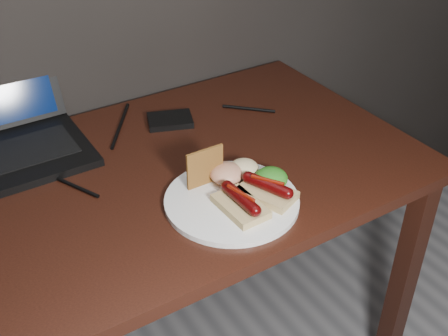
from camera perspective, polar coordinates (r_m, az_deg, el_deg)
desk at (r=1.28m, az=-10.65°, el=-5.13°), size 1.40×0.70×0.75m
hard_drive at (r=1.44m, az=-5.50°, el=4.85°), size 0.13×0.11×0.02m
desk_cables at (r=1.32m, az=-15.23°, el=0.70°), size 1.03×0.35×0.01m
plate at (r=1.15m, az=0.79°, el=-3.34°), size 0.34×0.34×0.01m
bread_sausage_center at (r=1.11m, az=1.70°, el=-3.55°), size 0.07×0.12×0.04m
bread_sausage_right at (r=1.15m, az=4.40°, el=-2.21°), size 0.11×0.13×0.04m
crispbread at (r=1.17m, az=-1.94°, el=0.11°), size 0.09×0.01×0.08m
salad_greens at (r=1.18m, az=4.82°, el=-1.03°), size 0.07×0.07×0.04m
salsa_mound at (r=1.19m, az=0.25°, el=-0.55°), size 0.07×0.07×0.04m
coleslaw_mound at (r=1.21m, az=2.03°, el=-0.03°), size 0.06×0.06×0.04m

